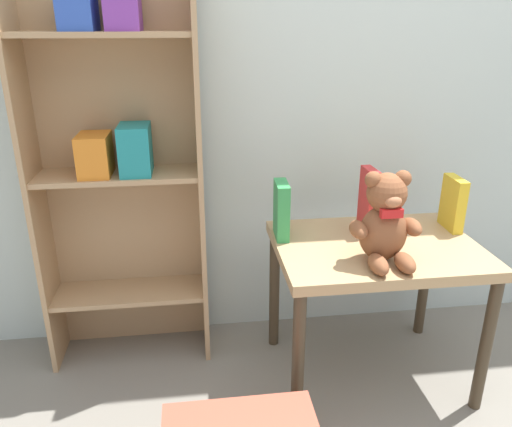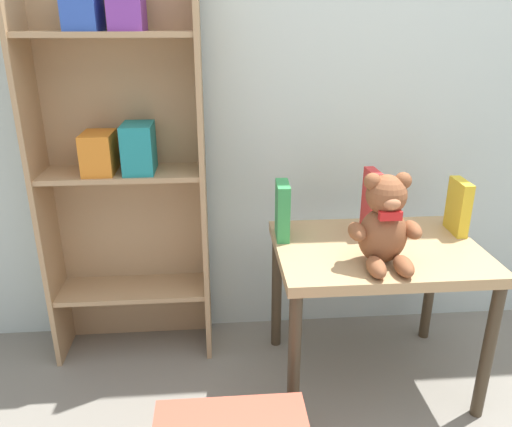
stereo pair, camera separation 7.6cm
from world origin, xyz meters
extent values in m
cube|color=silver|center=(0.00, 1.33, 1.25)|extent=(4.80, 0.06, 2.50)
cube|color=tan|center=(-1.10, 1.17, 0.73)|extent=(0.02, 0.22, 1.46)
cube|color=tan|center=(-0.53, 1.17, 0.73)|extent=(0.02, 0.22, 1.46)
cube|color=tan|center=(-0.82, 1.28, 0.73)|extent=(0.59, 0.02, 1.46)
cube|color=tan|center=(-0.82, 1.17, 0.26)|extent=(0.56, 0.21, 0.02)
cube|color=tan|center=(-0.82, 1.17, 0.73)|extent=(0.56, 0.21, 0.02)
cube|color=tan|center=(-0.82, 1.17, 1.20)|extent=(0.56, 0.21, 0.02)
cube|color=#2D51B7|center=(-0.88, 1.16, 1.28)|extent=(0.11, 0.16, 0.14)
cube|color=purple|center=(-0.75, 1.16, 1.30)|extent=(0.11, 0.16, 0.17)
cube|color=orange|center=(-0.88, 1.16, 0.81)|extent=(0.11, 0.16, 0.14)
cube|color=teal|center=(-0.75, 1.16, 0.83)|extent=(0.11, 0.16, 0.17)
cube|color=tan|center=(0.06, 0.92, 0.51)|extent=(0.69, 0.51, 0.04)
cylinder|color=#3E3121|center=(-0.26, 0.69, 0.25)|extent=(0.04, 0.04, 0.49)
cylinder|color=#3E3121|center=(0.37, 0.69, 0.25)|extent=(0.04, 0.04, 0.49)
cylinder|color=#3E3121|center=(-0.26, 1.14, 0.25)|extent=(0.04, 0.04, 0.49)
cylinder|color=#3E3121|center=(0.37, 1.14, 0.25)|extent=(0.04, 0.04, 0.49)
ellipsoid|color=brown|center=(0.03, 0.80, 0.62)|extent=(0.15, 0.12, 0.18)
sphere|color=brown|center=(0.03, 0.80, 0.75)|extent=(0.12, 0.12, 0.12)
sphere|color=brown|center=(-0.02, 0.80, 0.80)|extent=(0.05, 0.05, 0.05)
sphere|color=brown|center=(0.07, 0.80, 0.80)|extent=(0.05, 0.05, 0.05)
ellipsoid|color=#B56E48|center=(0.03, 0.75, 0.74)|extent=(0.05, 0.04, 0.04)
ellipsoid|color=brown|center=(-0.06, 0.79, 0.64)|extent=(0.05, 0.10, 0.05)
ellipsoid|color=brown|center=(0.11, 0.79, 0.64)|extent=(0.05, 0.10, 0.05)
ellipsoid|color=brown|center=(-0.02, 0.72, 0.56)|extent=(0.05, 0.11, 0.05)
ellipsoid|color=brown|center=(0.07, 0.72, 0.56)|extent=(0.05, 0.11, 0.05)
cube|color=red|center=(0.03, 0.75, 0.71)|extent=(0.07, 0.02, 0.03)
cube|color=#33934C|center=(-0.26, 1.02, 0.63)|extent=(0.05, 0.13, 0.20)
cube|color=red|center=(0.06, 1.03, 0.65)|extent=(0.04, 0.11, 0.23)
cube|color=gold|center=(0.37, 1.02, 0.63)|extent=(0.04, 0.13, 0.19)
camera|label=1|loc=(-0.55, -0.56, 1.24)|focal=35.00mm
camera|label=2|loc=(-0.48, -0.57, 1.24)|focal=35.00mm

